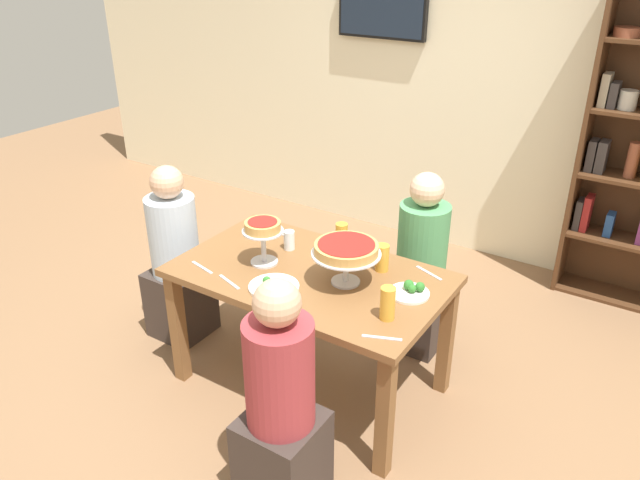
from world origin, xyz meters
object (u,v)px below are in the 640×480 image
diner_head_west (177,266)px  beer_glass_amber_spare (342,236)px  diner_far_right (420,275)px  salad_plate_far_diner (273,286)px  beer_glass_amber_tall (388,303)px  water_glass_clear_near (289,240)px  cutlery_knife_near (382,338)px  beer_glass_amber_short (382,258)px  cutlery_fork_far (429,273)px  television (382,10)px  cutlery_knife_far (277,231)px  cutlery_fork_near (202,267)px  salad_plate_near_diner (411,291)px  dining_table (310,289)px  diner_near_right (281,412)px  deep_dish_pizza_stand (346,251)px  cutlery_spare_fork (229,282)px  personal_pizza_stand (263,231)px

diner_head_west → beer_glass_amber_spare: diner_head_west is taller
diner_far_right → salad_plate_far_diner: 1.05m
diner_head_west → beer_glass_amber_tall: diner_head_west is taller
water_glass_clear_near → cutlery_knife_near: bearing=-29.6°
beer_glass_amber_short → cutlery_fork_far: 0.26m
television → beer_glass_amber_short: television is taller
cutlery_knife_far → diner_far_right: bearing=-135.3°
salad_plate_far_diner → beer_glass_amber_tall: (0.61, 0.07, 0.07)m
television → beer_glass_amber_spare: (0.72, -1.77, -1.01)m
diner_far_right → salad_plate_far_diner: (-0.40, -0.94, 0.26)m
salad_plate_far_diner → cutlery_fork_near: salad_plate_far_diner is taller
water_glass_clear_near → cutlery_knife_far: size_ratio=0.62×
television → salad_plate_near_diner: size_ratio=3.65×
dining_table → diner_near_right: bearing=-65.4°
diner_near_right → deep_dish_pizza_stand: diner_near_right is taller
water_glass_clear_near → cutlery_knife_far: 0.25m
television → diner_head_west: size_ratio=0.65×
salad_plate_far_diner → cutlery_knife_far: (-0.38, 0.54, -0.01)m
diner_far_right → cutlery_fork_near: size_ratio=6.39×
beer_glass_amber_short → beer_glass_amber_spare: 0.34m
beer_glass_amber_spare → dining_table: bearing=-88.5°
cutlery_fork_far → cutlery_fork_near: bearing=51.1°
television → diner_far_right: bearing=-52.8°
water_glass_clear_near → diner_far_right: bearing=42.7°
cutlery_fork_near → cutlery_knife_near: size_ratio=1.00×
beer_glass_amber_spare → beer_glass_amber_tall: bearing=-42.4°
cutlery_spare_fork → cutlery_fork_far: bearing=55.9°
water_glass_clear_near → cutlery_knife_near: size_ratio=0.62×
deep_dish_pizza_stand → television: bearing=114.3°
cutlery_fork_near → cutlery_fork_far: same height
salad_plate_near_diner → cutlery_fork_far: salad_plate_near_diner is taller
cutlery_fork_near → cutlery_fork_far: size_ratio=1.00×
cutlery_knife_far → beer_glass_amber_spare: bearing=-158.0°
beer_glass_amber_short → cutlery_knife_near: (0.29, -0.55, -0.07)m
salad_plate_far_diner → television: bearing=105.9°
diner_head_west → salad_plate_near_diner: bearing=4.2°
beer_glass_amber_short → cutlery_spare_fork: beer_glass_amber_short is taller
beer_glass_amber_tall → cutlery_spare_fork: size_ratio=0.91×
diner_near_right → cutlery_fork_near: diner_near_right is taller
diner_near_right → personal_pizza_stand: bearing=41.5°
dining_table → cutlery_knife_near: cutlery_knife_near is taller
television → cutlery_fork_far: 2.43m
beer_glass_amber_spare → television: bearing=112.2°
diner_head_west → salad_plate_far_diner: 0.99m
deep_dish_pizza_stand → beer_glass_amber_spare: 0.41m
cutlery_fork_far → cutlery_knife_far: (-0.98, -0.03, 0.00)m
diner_far_right → cutlery_knife_near: bearing=14.5°
diner_near_right → beer_glass_amber_tall: bearing=-20.6°
cutlery_fork_far → personal_pizza_stand: bearing=46.3°
dining_table → beer_glass_amber_spare: beer_glass_amber_spare is taller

